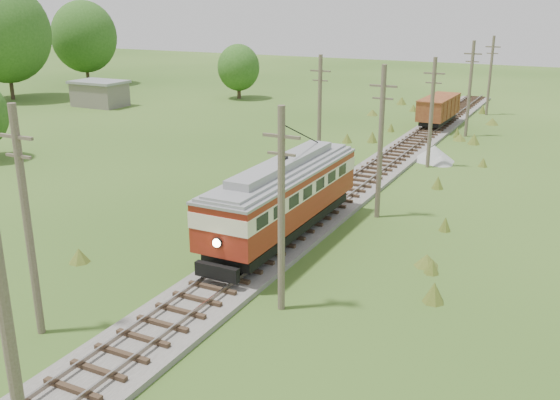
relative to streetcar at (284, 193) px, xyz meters
The scene contains 16 objects.
railbed_main 9.52m from the streetcar, 90.00° to the left, with size 3.60×96.00×0.57m.
streetcar is the anchor object (origin of this frame).
gondola 35.18m from the streetcar, 90.00° to the left, with size 2.78×7.89×2.60m.
gravel_pile 21.62m from the streetcar, 81.84° to the left, with size 3.43×3.64×1.25m.
utility_pole_r_1 20.14m from the streetcar, 81.12° to the right, with size 0.30×0.30×8.80m.
utility_pole_r_2 7.77m from the streetcar, 64.24° to the right, with size 1.60×0.30×8.60m.
utility_pole_r_3 7.18m from the streetcar, 62.55° to the left, with size 1.60×0.30×9.00m.
utility_pole_r_4 19.46m from the streetcar, 81.10° to the left, with size 1.60×0.30×8.40m.
utility_pole_r_5 32.39m from the streetcar, 83.97° to the left, with size 1.60×0.30×8.90m.
utility_pole_r_6 45.31m from the streetcar, 85.95° to the left, with size 1.60×0.30×8.70m.
utility_pole_l_a 13.63m from the streetcar, 108.11° to the right, with size 1.60×0.30×9.00m.
utility_pole_l_b 15.90m from the streetcar, 106.53° to the left, with size 1.60×0.30×8.60m.
tree_left_4 61.62m from the streetcar, 151.63° to the left, with size 11.34×11.34×14.61m.
tree_left_5 72.07m from the streetcar, 141.12° to the left, with size 9.66×9.66×12.44m.
tree_mid_a 51.46m from the streetcar, 122.97° to the left, with size 5.46×5.46×7.03m.
shed 50.11m from the streetcar, 142.98° to the left, with size 6.40×4.40×3.10m.
Camera 1 is at (13.88, -3.12, 12.42)m, focal length 40.00 mm.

